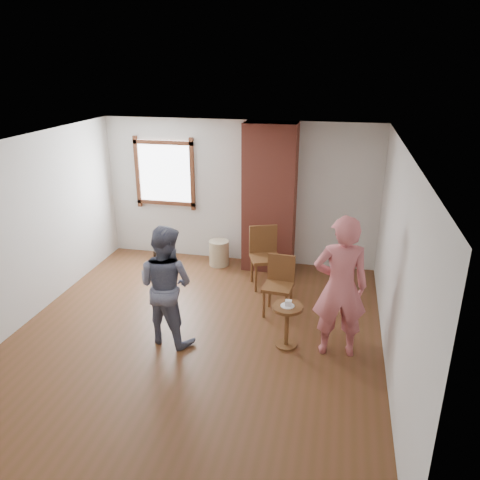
# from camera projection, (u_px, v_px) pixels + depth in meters

# --- Properties ---
(ground) EXTENTS (5.50, 5.50, 0.00)m
(ground) POSITION_uv_depth(u_px,v_px,m) (196.00, 336.00, 6.44)
(ground) COLOR brown
(ground) RESTS_ON ground
(room_shell) EXTENTS (5.04, 5.52, 2.62)m
(room_shell) POSITION_uv_depth(u_px,v_px,m) (201.00, 197.00, 6.35)
(room_shell) COLOR silver
(room_shell) RESTS_ON ground
(brick_chimney) EXTENTS (0.90, 0.50, 2.60)m
(brick_chimney) POSITION_uv_depth(u_px,v_px,m) (270.00, 198.00, 8.13)
(brick_chimney) COLOR #AC4E3D
(brick_chimney) RESTS_ON ground
(stoneware_crock) EXTENTS (0.48, 0.48, 0.47)m
(stoneware_crock) POSITION_uv_depth(u_px,v_px,m) (219.00, 253.00, 8.60)
(stoneware_crock) COLOR tan
(stoneware_crock) RESTS_ON ground
(dark_pot) EXTENTS (0.22, 0.22, 0.17)m
(dark_pot) POSITION_uv_depth(u_px,v_px,m) (158.00, 256.00, 8.86)
(dark_pot) COLOR black
(dark_pot) RESTS_ON ground
(dining_chair_left) EXTENTS (0.60, 0.60, 1.00)m
(dining_chair_left) POSITION_uv_depth(u_px,v_px,m) (264.00, 253.00, 7.74)
(dining_chair_left) COLOR brown
(dining_chair_left) RESTS_ON ground
(dining_chair_right) EXTENTS (0.45, 0.45, 0.88)m
(dining_chair_right) POSITION_uv_depth(u_px,v_px,m) (279.00, 282.00, 6.89)
(dining_chair_right) COLOR brown
(dining_chair_right) RESTS_ON ground
(side_table) EXTENTS (0.40, 0.40, 0.60)m
(side_table) POSITION_uv_depth(u_px,v_px,m) (287.00, 319.00, 6.07)
(side_table) COLOR brown
(side_table) RESTS_ON ground
(cake_plate) EXTENTS (0.18, 0.18, 0.01)m
(cake_plate) POSITION_uv_depth(u_px,v_px,m) (287.00, 306.00, 5.99)
(cake_plate) COLOR white
(cake_plate) RESTS_ON side_table
(cake_slice) EXTENTS (0.08, 0.07, 0.06)m
(cake_slice) POSITION_uv_depth(u_px,v_px,m) (288.00, 303.00, 5.98)
(cake_slice) COLOR white
(cake_slice) RESTS_ON cake_plate
(man) EXTENTS (0.93, 0.80, 1.63)m
(man) POSITION_uv_depth(u_px,v_px,m) (166.00, 285.00, 6.08)
(man) COLOR #131736
(man) RESTS_ON ground
(person_pink) EXTENTS (0.73, 0.53, 1.87)m
(person_pink) POSITION_uv_depth(u_px,v_px,m) (340.00, 287.00, 5.75)
(person_pink) COLOR #CC666B
(person_pink) RESTS_ON ground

